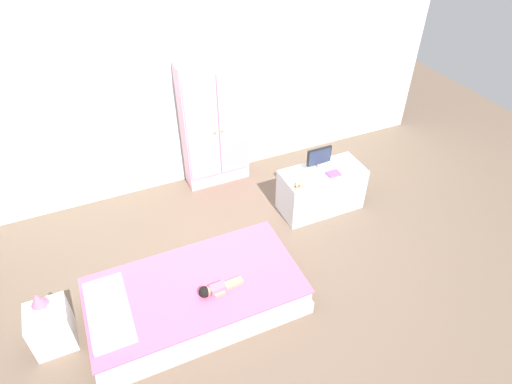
{
  "coord_description": "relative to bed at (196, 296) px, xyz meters",
  "views": [
    {
      "loc": [
        -0.98,
        -2.68,
        3.24
      ],
      "look_at": [
        0.33,
        0.3,
        0.59
      ],
      "focal_mm": 30.42,
      "sensor_mm": 36.0,
      "label": 1
    }
  ],
  "objects": [
    {
      "name": "bed",
      "position": [
        0.0,
        0.0,
        0.0
      ],
      "size": [
        1.82,
        0.96,
        0.29
      ],
      "color": "beige",
      "rests_on": "ground_plane"
    },
    {
      "name": "rocking_horse_toy",
      "position": [
        1.31,
        0.6,
        0.41
      ],
      "size": [
        0.09,
        0.04,
        0.11
      ],
      "color": "#8E6642",
      "rests_on": "tv_stand"
    },
    {
      "name": "tv_stand",
      "position": [
        1.68,
        0.73,
        0.11
      ],
      "size": [
        0.9,
        0.42,
        0.5
      ],
      "primitive_type": "cube",
      "color": "silver",
      "rests_on": "ground_plane"
    },
    {
      "name": "back_wall",
      "position": [
        0.51,
        1.88,
        1.21
      ],
      "size": [
        6.4,
        0.05,
        2.7
      ],
      "primitive_type": "cube",
      "color": "silver",
      "rests_on": "ground_plane"
    },
    {
      "name": "doll",
      "position": [
        0.12,
        -0.14,
        0.18
      ],
      "size": [
        0.39,
        0.14,
        0.1
      ],
      "color": "#D6668E",
      "rests_on": "bed"
    },
    {
      "name": "book_purple",
      "position": [
        1.74,
        0.64,
        0.37
      ],
      "size": [
        0.14,
        0.11,
        0.02
      ],
      "primitive_type": "cube",
      "color": "#8E51B2",
      "rests_on": "tv_stand"
    },
    {
      "name": "tv_monitor",
      "position": [
        1.65,
        0.8,
        0.51
      ],
      "size": [
        0.28,
        0.1,
        0.25
      ],
      "color": "#99999E",
      "rests_on": "tv_stand"
    },
    {
      "name": "table_lamp",
      "position": [
        -1.17,
        0.13,
        0.4
      ],
      "size": [
        0.12,
        0.12,
        0.21
      ],
      "color": "#B7B2AD",
      "rests_on": "nightstand"
    },
    {
      "name": "wardrobe",
      "position": [
        0.81,
        1.7,
        0.61
      ],
      "size": [
        0.73,
        0.3,
        1.5
      ],
      "color": "#EFADCC",
      "rests_on": "ground_plane"
    },
    {
      "name": "nightstand",
      "position": [
        -1.17,
        0.13,
        0.06
      ],
      "size": [
        0.31,
        0.31,
        0.4
      ],
      "primitive_type": "cube",
      "color": "white",
      "rests_on": "ground_plane"
    },
    {
      "name": "ground_plane",
      "position": [
        0.51,
        0.3,
        -0.15
      ],
      "size": [
        10.0,
        10.0,
        0.02
      ],
      "primitive_type": "cube",
      "color": "brown"
    },
    {
      "name": "pillow",
      "position": [
        -0.71,
        0.0,
        0.17
      ],
      "size": [
        0.32,
        0.69,
        0.06
      ],
      "primitive_type": "cube",
      "color": "silver",
      "rests_on": "bed"
    }
  ]
}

